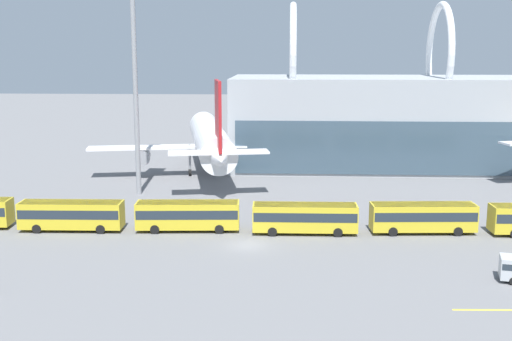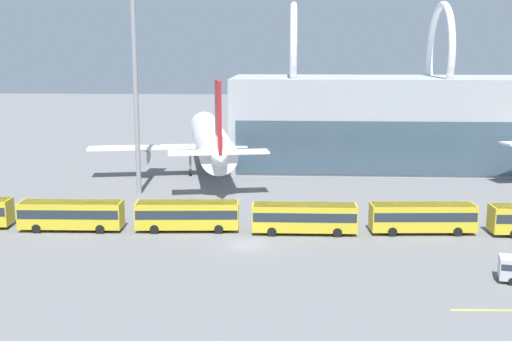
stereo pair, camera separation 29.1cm
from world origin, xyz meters
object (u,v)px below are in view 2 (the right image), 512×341
at_px(shuttle_bus_4, 423,216).
at_px(airliner_at_gate_far, 497,134).
at_px(shuttle_bus_3, 304,216).
at_px(floodlight_mast, 134,46).
at_px(airliner_at_gate_near, 211,140).
at_px(shuttle_bus_1, 71,213).
at_px(shuttle_bus_2, 187,214).

bearing_deg(shuttle_bus_4, airliner_at_gate_far, 60.06).
bearing_deg(shuttle_bus_4, shuttle_bus_3, -179.72).
bearing_deg(floodlight_mast, airliner_at_gate_near, 60.54).
bearing_deg(shuttle_bus_1, shuttle_bus_3, -1.17).
bearing_deg(shuttle_bus_2, shuttle_bus_3, -5.49).
bearing_deg(shuttle_bus_4, airliner_at_gate_near, 126.73).
xyz_separation_m(airliner_at_gate_far, shuttle_bus_1, (-58.87, -42.06, -3.73)).
bearing_deg(shuttle_bus_2, shuttle_bus_4, -2.61).
xyz_separation_m(shuttle_bus_1, shuttle_bus_3, (25.71, 0.16, 0.00)).
distance_m(airliner_at_gate_far, shuttle_bus_4, 45.93).
relative_size(airliner_at_gate_far, floodlight_mast, 1.19).
distance_m(shuttle_bus_1, shuttle_bus_4, 38.58).
xyz_separation_m(airliner_at_gate_near, shuttle_bus_1, (-11.47, -32.94, -3.68)).
distance_m(airliner_at_gate_near, floodlight_mast, 22.27).
bearing_deg(airliner_at_gate_near, shuttle_bus_1, 149.98).
bearing_deg(shuttle_bus_3, airliner_at_gate_near, 112.59).
bearing_deg(airliner_at_gate_far, shuttle_bus_2, 118.67).
height_order(shuttle_bus_2, shuttle_bus_3, same).
bearing_deg(airliner_at_gate_near, floodlight_mast, 139.71).
height_order(airliner_at_gate_near, airliner_at_gate_far, airliner_at_gate_near).
relative_size(airliner_at_gate_far, shuttle_bus_1, 3.35).
distance_m(airliner_at_gate_far, shuttle_bus_2, 62.06).
bearing_deg(shuttle_bus_3, airliner_at_gate_far, 50.75).
height_order(shuttle_bus_1, shuttle_bus_2, same).
distance_m(airliner_at_gate_near, airliner_at_gate_far, 48.27).
relative_size(airliner_at_gate_far, shuttle_bus_4, 3.32).
relative_size(shuttle_bus_1, shuttle_bus_2, 0.99).
xyz_separation_m(shuttle_bus_2, floodlight_mast, (-9.65, 17.75, 18.31)).
relative_size(airliner_at_gate_near, airliner_at_gate_far, 1.12).
bearing_deg(airliner_at_gate_far, airliner_at_gate_near, 87.53).
distance_m(airliner_at_gate_near, shuttle_bus_4, 42.02).
height_order(airliner_at_gate_far, shuttle_bus_1, airliner_at_gate_far).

